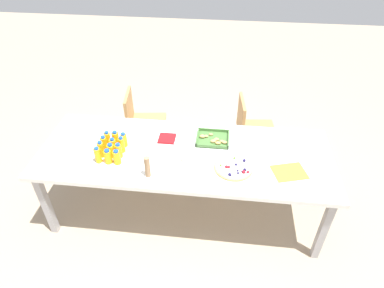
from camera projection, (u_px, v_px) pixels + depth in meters
The scene contains 22 objects.
ground_plane at pixel (186, 210), 3.32m from camera, with size 12.00×12.00×0.00m, color tan.
party_table at pixel (185, 157), 2.89m from camera, with size 2.53×0.93×0.75m.
chair_far_right at pixel (251, 127), 3.58m from camera, with size 0.44×0.44×0.83m.
chair_far_left at pixel (141, 120), 3.69m from camera, with size 0.45×0.45×0.83m.
juice_bottle_0 at pixel (98, 155), 2.72m from camera, with size 0.05×0.05×0.15m.
juice_bottle_1 at pixel (108, 157), 2.72m from camera, with size 0.06×0.06×0.13m.
juice_bottle_2 at pixel (117, 157), 2.71m from camera, with size 0.06×0.06×0.13m.
juice_bottle_3 at pixel (101, 149), 2.78m from camera, with size 0.05×0.05×0.15m.
juice_bottle_4 at pixel (111, 151), 2.78m from camera, with size 0.06×0.06×0.13m.
juice_bottle_5 at pixel (119, 151), 2.77m from camera, with size 0.06×0.06×0.14m.
juice_bottle_6 at pixel (104, 144), 2.84m from camera, with size 0.05×0.05×0.15m.
juice_bottle_7 at pixel (113, 145), 2.83m from camera, with size 0.05×0.05×0.13m.
juice_bottle_8 at pixel (122, 145), 2.83m from camera, with size 0.05×0.05×0.15m.
juice_bottle_9 at pixel (108, 139), 2.90m from camera, with size 0.05×0.05×0.14m.
juice_bottle_10 at pixel (116, 139), 2.90m from camera, with size 0.06×0.06×0.15m.
juice_bottle_11 at pixel (124, 140), 2.89m from camera, with size 0.06×0.06×0.13m.
fruit_pizza at pixel (234, 167), 2.69m from camera, with size 0.31×0.31×0.05m.
snack_tray at pixel (213, 139), 2.99m from camera, with size 0.29×0.26×0.04m.
plate_stack at pixel (192, 157), 2.77m from camera, with size 0.18×0.18×0.04m.
napkin_stack at pixel (167, 138), 3.00m from camera, with size 0.15×0.15×0.02m, color red.
cardboard_tube at pixel (147, 167), 2.57m from camera, with size 0.04×0.04×0.19m, color #9E7A56.
paper_folder at pixel (289, 172), 2.66m from camera, with size 0.26×0.20×0.01m, color yellow.
Camera 1 is at (0.31, -2.19, 2.56)m, focal length 31.01 mm.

